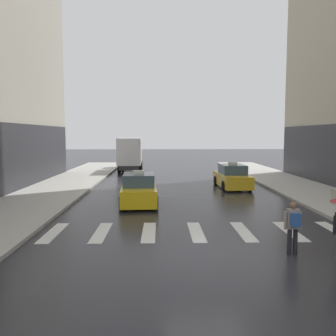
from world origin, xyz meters
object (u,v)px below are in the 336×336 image
object	(u,v)px
taxi_second	(232,177)
taxi_lead	(139,190)
box_truck	(130,153)
pedestrian_with_backpack	(293,224)

from	to	relation	value
taxi_second	taxi_lead	bearing A→B (deg)	-138.00
taxi_second	box_truck	distance (m)	13.70
pedestrian_with_backpack	taxi_lead	bearing A→B (deg)	122.40
taxi_lead	taxi_second	size ratio (longest dim) A/B	1.00
taxi_second	pedestrian_with_backpack	world-z (taller)	taxi_second
box_truck	pedestrian_with_backpack	world-z (taller)	box_truck
taxi_second	box_truck	xyz separation A→B (m)	(-7.97, 11.09, 1.13)
box_truck	pedestrian_with_backpack	bearing A→B (deg)	-74.21
taxi_lead	pedestrian_with_backpack	xyz separation A→B (m)	(5.20, -8.19, 0.25)
taxi_lead	taxi_second	xyz separation A→B (m)	(6.15, 5.54, 0.00)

